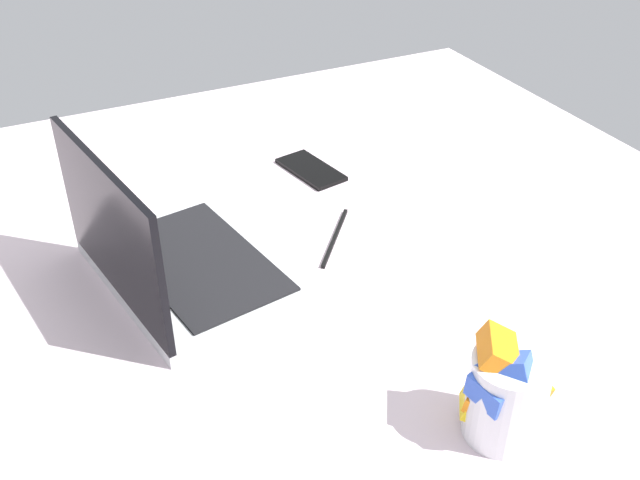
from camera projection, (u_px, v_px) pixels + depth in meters
The scene contains 5 objects.
bed_mattress at pixel (391, 370), 107.72cm from camera, with size 180.00×140.00×18.00cm, color silver.
laptop at pixel (171, 259), 107.67cm from camera, with size 36.36×28.16×23.00cm.
snack_cup at pixel (504, 394), 83.17cm from camera, with size 9.77×9.71×13.88cm.
cell_phone at pixel (311, 170), 138.71cm from camera, with size 6.80×14.00×0.80cm, color black.
charger_cable at pixel (335, 237), 119.84cm from camera, with size 17.00×0.60×0.60cm, color black.
Camera 1 is at (-66.36, 43.80, 84.82)cm, focal length 41.54 mm.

